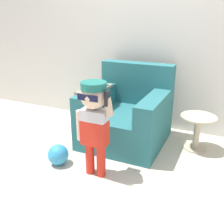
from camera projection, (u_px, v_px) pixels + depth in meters
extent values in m
plane|color=beige|center=(128.00, 143.00, 3.16)|extent=(10.00, 10.00, 0.00)
cube|color=silver|center=(151.00, 28.00, 3.29)|extent=(10.00, 0.05, 2.60)
cube|color=#286B70|center=(125.00, 127.00, 3.15)|extent=(0.91, 0.94, 0.39)
cube|color=#286B70|center=(137.00, 83.00, 3.31)|extent=(0.91, 0.18, 0.52)
cube|color=#286B70|center=(95.00, 100.00, 3.10)|extent=(0.20, 0.76, 0.24)
cube|color=#286B70|center=(153.00, 109.00, 2.82)|extent=(0.20, 0.76, 0.24)
cube|color=gray|center=(95.00, 89.00, 3.05)|extent=(0.24, 0.52, 0.03)
cylinder|color=red|center=(90.00, 158.00, 2.53)|extent=(0.09, 0.09, 0.33)
cylinder|color=red|center=(101.00, 161.00, 2.48)|extent=(0.09, 0.09, 0.33)
cube|color=red|center=(95.00, 132.00, 2.41)|extent=(0.24, 0.14, 0.24)
cube|color=silver|center=(94.00, 115.00, 2.35)|extent=(0.24, 0.14, 0.10)
sphere|color=beige|center=(94.00, 96.00, 2.28)|extent=(0.24, 0.24, 0.24)
cylinder|color=#1E7066|center=(94.00, 86.00, 2.25)|extent=(0.23, 0.23, 0.07)
cube|color=#1E7066|center=(99.00, 85.00, 2.35)|extent=(0.14, 0.11, 0.01)
cube|color=#0F1433|center=(87.00, 98.00, 2.18)|extent=(0.19, 0.01, 0.05)
cylinder|color=beige|center=(80.00, 125.00, 2.45)|extent=(0.07, 0.07, 0.29)
cylinder|color=beige|center=(108.00, 107.00, 2.26)|extent=(0.10, 0.07, 0.17)
cube|color=black|center=(107.00, 98.00, 2.21)|extent=(0.02, 0.07, 0.13)
cylinder|color=beige|center=(195.00, 148.00, 3.04)|extent=(0.26, 0.26, 0.02)
cylinder|color=beige|center=(197.00, 133.00, 2.97)|extent=(0.07, 0.07, 0.39)
cylinder|color=beige|center=(199.00, 117.00, 2.90)|extent=(0.39, 0.39, 0.02)
sphere|color=#3399D1|center=(58.00, 155.00, 2.70)|extent=(0.22, 0.22, 0.22)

